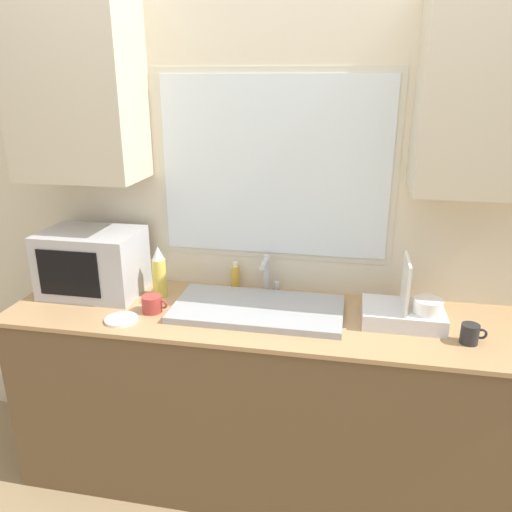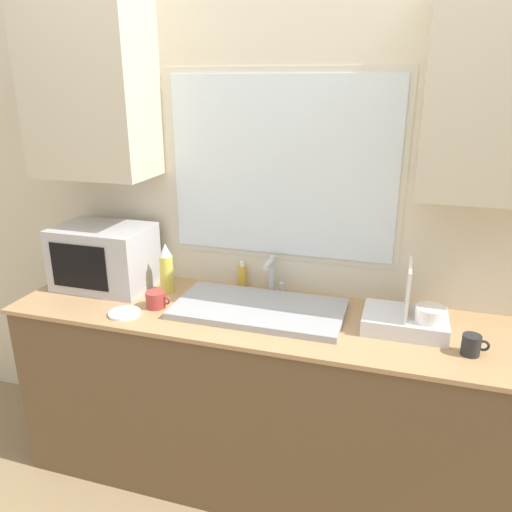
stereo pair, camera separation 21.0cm
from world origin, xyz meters
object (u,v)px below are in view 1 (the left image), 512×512
faucet (267,273)px  spray_bottle (159,272)px  mug_near_sink (152,304)px  microwave (93,262)px  dish_rack (406,311)px  soap_bottle (235,277)px

faucet → spray_bottle: spray_bottle is taller
spray_bottle → faucet: bearing=13.0°
spray_bottle → mug_near_sink: (0.03, -0.18, -0.08)m
faucet → spray_bottle: 0.51m
microwave → spray_bottle: size_ratio=1.84×
microwave → spray_bottle: 0.33m
dish_rack → spray_bottle: (-1.13, 0.08, 0.07)m
soap_bottle → microwave: bearing=-165.1°
soap_bottle → mug_near_sink: soap_bottle is taller
faucet → dish_rack: 0.66m
spray_bottle → mug_near_sink: 0.20m
microwave → soap_bottle: microwave is taller
microwave → spray_bottle: (0.33, 0.02, -0.03)m
spray_bottle → soap_bottle: size_ratio=1.77×
dish_rack → mug_near_sink: (-1.10, -0.10, -0.02)m
spray_bottle → mug_near_sink: size_ratio=2.11×
spray_bottle → dish_rack: bearing=-3.8°
dish_rack → mug_near_sink: size_ratio=2.87×
faucet → mug_near_sink: size_ratio=1.62×
microwave → mug_near_sink: microwave is taller
soap_bottle → mug_near_sink: (-0.30, -0.33, -0.02)m
dish_rack → soap_bottle: (-0.80, 0.23, 0.01)m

